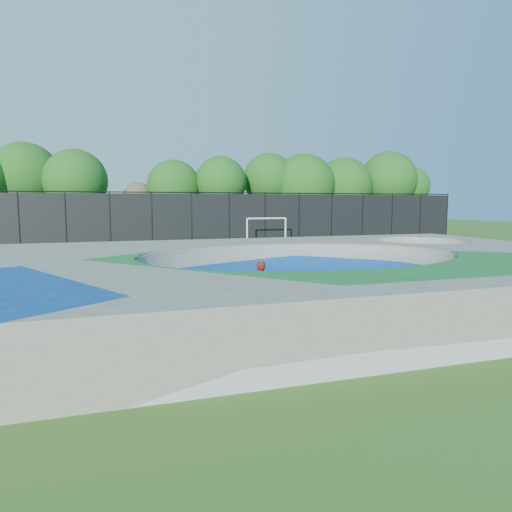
{
  "coord_description": "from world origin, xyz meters",
  "views": [
    {
      "loc": [
        -6.19,
        -14.06,
        3.18
      ],
      "look_at": [
        -0.63,
        3.0,
        1.1
      ],
      "focal_mm": 32.0,
      "sensor_mm": 36.0,
      "label": 1
    }
  ],
  "objects": [
    {
      "name": "ground",
      "position": [
        0.0,
        0.0,
        0.0
      ],
      "size": [
        120.0,
        120.0,
        0.0
      ],
      "primitive_type": "plane",
      "color": "#335B19",
      "rests_on": "ground"
    },
    {
      "name": "skateboard",
      "position": [
        -2.11,
        -1.88,
        0.03
      ],
      "size": [
        0.8,
        0.54,
        0.05
      ],
      "primitive_type": "cube",
      "rotation": [
        0.0,
        0.0,
        0.46
      ],
      "color": "black",
      "rests_on": "ground"
    },
    {
      "name": "skater",
      "position": [
        -2.11,
        -1.88,
        0.77
      ],
      "size": [
        0.67,
        0.61,
        1.54
      ],
      "primitive_type": "imported",
      "rotation": [
        0.0,
        0.0,
        3.69
      ],
      "color": "red",
      "rests_on": "ground"
    },
    {
      "name": "skate_deck",
      "position": [
        0.0,
        0.0,
        0.75
      ],
      "size": [
        22.0,
        14.0,
        1.5
      ],
      "primitive_type": "cube",
      "color": "gray",
      "rests_on": "ground"
    },
    {
      "name": "soccer_goal",
      "position": [
        5.22,
        18.39,
        1.46
      ],
      "size": [
        3.19,
        0.12,
        2.11
      ],
      "color": "white",
      "rests_on": "ground"
    },
    {
      "name": "treeline",
      "position": [
        -0.46,
        25.97,
        4.98
      ],
      "size": [
        52.87,
        7.29,
        8.3
      ],
      "color": "#4B3725",
      "rests_on": "ground"
    },
    {
      "name": "fence",
      "position": [
        0.0,
        21.0,
        2.1
      ],
      "size": [
        48.09,
        0.09,
        4.04
      ],
      "color": "black",
      "rests_on": "ground"
    }
  ]
}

